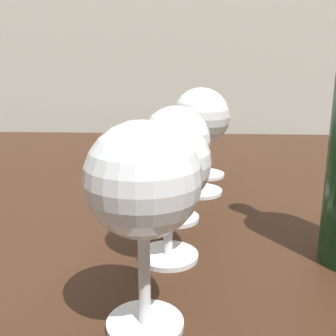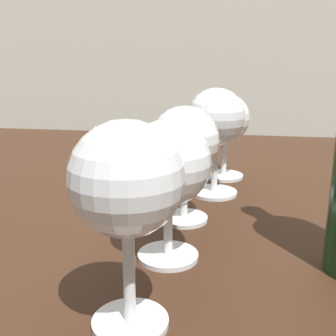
# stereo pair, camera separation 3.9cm
# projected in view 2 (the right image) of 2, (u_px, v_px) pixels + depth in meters

# --- Properties ---
(dining_table) EXTENTS (1.39, 0.90, 0.77)m
(dining_table) POSITION_uv_depth(u_px,v_px,m) (122.00, 239.00, 0.67)
(dining_table) COLOR #382114
(dining_table) RESTS_ON ground_plane
(wine_glass_amber) EXTENTS (0.08, 0.08, 0.16)m
(wine_glass_amber) POSITION_uv_depth(u_px,v_px,m) (127.00, 183.00, 0.29)
(wine_glass_amber) COLOR white
(wine_glass_amber) RESTS_ON dining_table
(wine_glass_white) EXTENTS (0.08, 0.08, 0.14)m
(wine_glass_white) POSITION_uv_depth(u_px,v_px,m) (168.00, 165.00, 0.39)
(wine_glass_white) COLOR white
(wine_glass_white) RESTS_ON dining_table
(wine_glass_pinot) EXTENTS (0.08, 0.08, 0.14)m
(wine_glass_pinot) POSITION_uv_depth(u_px,v_px,m) (185.00, 144.00, 0.49)
(wine_glass_pinot) COLOR white
(wine_glass_pinot) RESTS_ON dining_table
(wine_glass_chardonnay) EXTENTS (0.08, 0.08, 0.15)m
(wine_glass_chardonnay) POSITION_uv_depth(u_px,v_px,m) (216.00, 120.00, 0.58)
(wine_glass_chardonnay) COLOR white
(wine_glass_chardonnay) RESTS_ON dining_table
(wine_glass_cabernet) EXTENTS (0.08, 0.08, 0.14)m
(wine_glass_cabernet) POSITION_uv_depth(u_px,v_px,m) (225.00, 121.00, 0.67)
(wine_glass_cabernet) COLOR white
(wine_glass_cabernet) RESTS_ON dining_table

